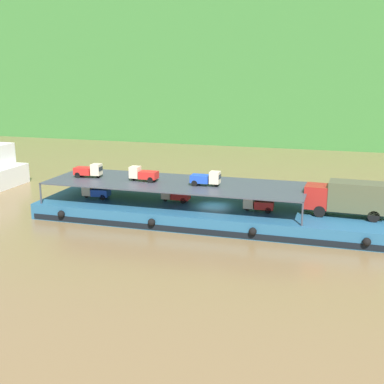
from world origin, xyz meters
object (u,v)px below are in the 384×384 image
(covered_lorry, at_px, (348,198))
(mini_truck_lower_aft, at_px, (175,195))
(cargo_barge, at_px, (214,214))
(mini_truck_lower_mid, at_px, (258,204))
(mini_truck_upper_mid, at_px, (143,174))
(mini_truck_upper_fore, at_px, (206,178))
(mini_truck_upper_stern, at_px, (89,170))
(mini_truck_lower_stern, at_px, (96,191))

(covered_lorry, relative_size, mini_truck_lower_aft, 2.86)
(cargo_barge, height_order, mini_truck_lower_mid, mini_truck_lower_mid)
(cargo_barge, distance_m, mini_truck_upper_mid, 7.80)
(mini_truck_lower_mid, bearing_deg, covered_lorry, 4.42)
(mini_truck_lower_aft, xyz_separation_m, mini_truck_upper_fore, (3.33, -0.87, 2.00))
(mini_truck_lower_mid, xyz_separation_m, mini_truck_upper_mid, (-11.23, 0.35, 2.00))
(mini_truck_lower_mid, relative_size, mini_truck_upper_stern, 1.00)
(covered_lorry, relative_size, mini_truck_upper_stern, 2.85)
(mini_truck_lower_stern, xyz_separation_m, mini_truck_upper_fore, (11.30, 0.15, 2.00))
(cargo_barge, height_order, covered_lorry, covered_lorry)
(cargo_barge, xyz_separation_m, covered_lorry, (11.93, 0.05, 2.45))
(mini_truck_upper_mid, distance_m, mini_truck_upper_fore, 6.33)
(covered_lorry, xyz_separation_m, mini_truck_upper_mid, (-18.92, -0.24, 1.00))
(mini_truck_lower_stern, distance_m, mini_truck_upper_stern, 2.21)
(covered_lorry, xyz_separation_m, mini_truck_lower_mid, (-7.70, -0.60, -1.00))
(mini_truck_upper_mid, xyz_separation_m, mini_truck_upper_fore, (6.32, -0.18, 0.00))
(mini_truck_lower_aft, xyz_separation_m, mini_truck_lower_mid, (8.23, -1.05, 0.00))
(mini_truck_lower_stern, relative_size, mini_truck_upper_stern, 1.00)
(mini_truck_lower_aft, bearing_deg, mini_truck_upper_stern, -175.84)
(mini_truck_upper_stern, bearing_deg, cargo_barge, 0.65)
(mini_truck_upper_mid, relative_size, mini_truck_upper_fore, 1.00)
(covered_lorry, bearing_deg, mini_truck_lower_aft, 178.37)
(mini_truck_upper_mid, bearing_deg, mini_truck_lower_stern, -176.26)
(cargo_barge, distance_m, mini_truck_lower_aft, 4.28)
(mini_truck_lower_stern, bearing_deg, mini_truck_upper_fore, 0.76)
(covered_lorry, relative_size, mini_truck_lower_stern, 2.84)
(mini_truck_upper_mid, height_order, mini_truck_upper_fore, same)
(mini_truck_lower_aft, relative_size, mini_truck_upper_stern, 0.99)
(covered_lorry, height_order, mini_truck_lower_mid, covered_lorry)
(cargo_barge, relative_size, mini_truck_lower_aft, 12.21)
(mini_truck_lower_aft, height_order, mini_truck_upper_fore, mini_truck_upper_fore)
(mini_truck_lower_aft, distance_m, mini_truck_upper_stern, 9.08)
(cargo_barge, distance_m, mini_truck_upper_fore, 3.53)
(covered_lorry, distance_m, mini_truck_upper_fore, 12.65)
(mini_truck_lower_stern, relative_size, mini_truck_lower_mid, 1.00)
(mini_truck_lower_stern, xyz_separation_m, mini_truck_lower_aft, (7.97, 1.02, 0.00))
(covered_lorry, distance_m, mini_truck_upper_mid, 18.95)
(cargo_barge, height_order, mini_truck_upper_mid, mini_truck_upper_mid)
(cargo_barge, bearing_deg, mini_truck_upper_stern, -179.35)
(mini_truck_upper_stern, relative_size, mini_truck_upper_fore, 1.01)
(mini_truck_upper_stern, bearing_deg, mini_truck_lower_aft, 4.16)
(mini_truck_lower_stern, bearing_deg, mini_truck_upper_stern, 156.28)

